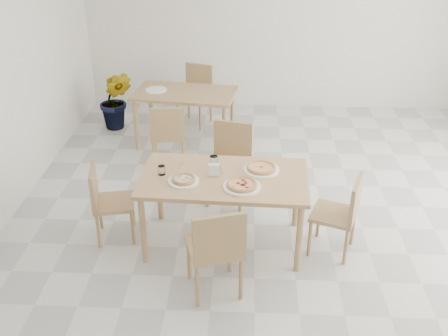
{
  "coord_description": "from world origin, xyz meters",
  "views": [
    {
      "loc": [
        -0.47,
        -4.62,
        3.11
      ],
      "look_at": [
        -0.68,
        -0.33,
        0.84
      ],
      "focal_mm": 42.0,
      "sensor_mm": 36.0,
      "label": 1
    }
  ],
  "objects_px": {
    "second_table": "(185,99)",
    "chair_north": "(230,157)",
    "plate_mushroom": "(184,181)",
    "chair_back_n": "(196,90)",
    "pizza_pepperoni": "(242,184)",
    "chair_south": "(216,246)",
    "chair_west": "(106,198)",
    "potted_plant": "(116,100)",
    "pizza_margherita": "(261,168)",
    "plate_empty": "(156,90)",
    "tumbler_a": "(214,161)",
    "main_table": "(224,184)",
    "plate_margherita": "(261,170)",
    "chair_east": "(342,211)",
    "tumbler_b": "(162,170)",
    "pizza_mushroom": "(184,179)",
    "napkin_holder": "(214,170)",
    "plate_pepperoni": "(242,187)",
    "chair_back_s": "(168,132)"
  },
  "relations": [
    {
      "from": "second_table",
      "to": "chair_north",
      "type": "bearing_deg",
      "value": -57.17
    },
    {
      "from": "plate_mushroom",
      "to": "chair_back_n",
      "type": "xyz_separation_m",
      "value": [
        -0.2,
        3.2,
        -0.25
      ]
    },
    {
      "from": "pizza_pepperoni",
      "to": "plate_mushroom",
      "type": "bearing_deg",
      "value": 172.13
    },
    {
      "from": "chair_south",
      "to": "chair_west",
      "type": "height_order",
      "value": "chair_south"
    },
    {
      "from": "chair_back_n",
      "to": "potted_plant",
      "type": "bearing_deg",
      "value": -146.02
    },
    {
      "from": "pizza_margherita",
      "to": "plate_empty",
      "type": "xyz_separation_m",
      "value": [
        -1.38,
        2.22,
        -0.02
      ]
    },
    {
      "from": "pizza_pepperoni",
      "to": "tumbler_a",
      "type": "height_order",
      "value": "tumbler_a"
    },
    {
      "from": "plate_mushroom",
      "to": "pizza_pepperoni",
      "type": "height_order",
      "value": "pizza_pepperoni"
    },
    {
      "from": "main_table",
      "to": "chair_north",
      "type": "relative_size",
      "value": 1.8
    },
    {
      "from": "plate_margherita",
      "to": "tumbler_a",
      "type": "relative_size",
      "value": 3.3
    },
    {
      "from": "tumbler_a",
      "to": "second_table",
      "type": "relative_size",
      "value": 0.07
    },
    {
      "from": "chair_east",
      "to": "tumbler_b",
      "type": "relative_size",
      "value": 9.05
    },
    {
      "from": "second_table",
      "to": "chair_back_n",
      "type": "distance_m",
      "value": 0.78
    },
    {
      "from": "chair_north",
      "to": "potted_plant",
      "type": "height_order",
      "value": "chair_north"
    },
    {
      "from": "tumbler_b",
      "to": "second_table",
      "type": "xyz_separation_m",
      "value": [
        -0.05,
        2.3,
        -0.14
      ]
    },
    {
      "from": "pizza_pepperoni",
      "to": "plate_empty",
      "type": "height_order",
      "value": "pizza_pepperoni"
    },
    {
      "from": "potted_plant",
      "to": "pizza_mushroom",
      "type": "bearing_deg",
      "value": -65.31
    },
    {
      "from": "potted_plant",
      "to": "chair_west",
      "type": "bearing_deg",
      "value": -78.84
    },
    {
      "from": "chair_south",
      "to": "napkin_holder",
      "type": "height_order",
      "value": "chair_south"
    },
    {
      "from": "chair_back_n",
      "to": "chair_south",
      "type": "bearing_deg",
      "value": -61.78
    },
    {
      "from": "chair_south",
      "to": "plate_mushroom",
      "type": "bearing_deg",
      "value": -79.4
    },
    {
      "from": "plate_margherita",
      "to": "pizza_pepperoni",
      "type": "relative_size",
      "value": 0.97
    },
    {
      "from": "chair_east",
      "to": "potted_plant",
      "type": "distance_m",
      "value": 4.05
    },
    {
      "from": "pizza_margherita",
      "to": "pizza_pepperoni",
      "type": "distance_m",
      "value": 0.38
    },
    {
      "from": "main_table",
      "to": "chair_back_n",
      "type": "height_order",
      "value": "chair_back_n"
    },
    {
      "from": "plate_pepperoni",
      "to": "plate_empty",
      "type": "xyz_separation_m",
      "value": [
        -1.2,
        2.55,
        0.0
      ]
    },
    {
      "from": "tumbler_b",
      "to": "pizza_margherita",
      "type": "bearing_deg",
      "value": 7.45
    },
    {
      "from": "chair_back_n",
      "to": "potted_plant",
      "type": "distance_m",
      "value": 1.18
    },
    {
      "from": "potted_plant",
      "to": "tumbler_a",
      "type": "bearing_deg",
      "value": -58.26
    },
    {
      "from": "chair_back_n",
      "to": "plate_empty",
      "type": "relative_size",
      "value": 3.06
    },
    {
      "from": "chair_south",
      "to": "chair_back_s",
      "type": "distance_m",
      "value": 2.47
    },
    {
      "from": "plate_mushroom",
      "to": "potted_plant",
      "type": "distance_m",
      "value": 3.23
    },
    {
      "from": "plate_margherita",
      "to": "napkin_holder",
      "type": "height_order",
      "value": "napkin_holder"
    },
    {
      "from": "pizza_mushroom",
      "to": "main_table",
      "type": "bearing_deg",
      "value": 18.52
    },
    {
      "from": "tumbler_b",
      "to": "chair_back_n",
      "type": "relative_size",
      "value": 0.1
    },
    {
      "from": "chair_west",
      "to": "chair_east",
      "type": "bearing_deg",
      "value": -104.95
    },
    {
      "from": "main_table",
      "to": "chair_back_s",
      "type": "xyz_separation_m",
      "value": [
        -0.77,
        1.58,
        -0.18
      ]
    },
    {
      "from": "napkin_holder",
      "to": "main_table",
      "type": "bearing_deg",
      "value": -7.64
    },
    {
      "from": "pizza_mushroom",
      "to": "plate_empty",
      "type": "xyz_separation_m",
      "value": [
        -0.66,
        2.48,
        -0.02
      ]
    },
    {
      "from": "main_table",
      "to": "second_table",
      "type": "xyz_separation_m",
      "value": [
        -0.64,
        2.32,
        -0.02
      ]
    },
    {
      "from": "chair_south",
      "to": "plate_empty",
      "type": "distance_m",
      "value": 3.29
    },
    {
      "from": "pizza_margherita",
      "to": "chair_back_n",
      "type": "height_order",
      "value": "chair_back_n"
    },
    {
      "from": "plate_margherita",
      "to": "plate_empty",
      "type": "xyz_separation_m",
      "value": [
        -1.38,
        2.22,
        0.0
      ]
    },
    {
      "from": "tumbler_b",
      "to": "napkin_holder",
      "type": "relative_size",
      "value": 0.72
    },
    {
      "from": "pizza_margherita",
      "to": "tumbler_b",
      "type": "distance_m",
      "value": 0.95
    },
    {
      "from": "plate_pepperoni",
      "to": "potted_plant",
      "type": "relative_size",
      "value": 0.39
    },
    {
      "from": "plate_mushroom",
      "to": "plate_pepperoni",
      "type": "bearing_deg",
      "value": -7.87
    },
    {
      "from": "chair_south",
      "to": "chair_west",
      "type": "bearing_deg",
      "value": -52.48
    },
    {
      "from": "second_table",
      "to": "napkin_holder",
      "type": "bearing_deg",
      "value": -68.88
    },
    {
      "from": "plate_pepperoni",
      "to": "tumbler_b",
      "type": "xyz_separation_m",
      "value": [
        -0.76,
        0.21,
        0.04
      ]
    }
  ]
}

